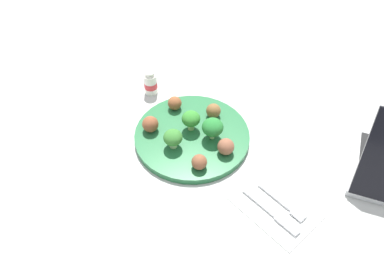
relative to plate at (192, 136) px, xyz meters
name	(u,v)px	position (x,y,z in m)	size (l,w,h in m)	color
ground_plane	(192,138)	(0.00, 0.00, -0.01)	(4.00, 4.00, 0.00)	#B2B2AD
plate	(192,136)	(0.00, 0.00, 0.00)	(0.28, 0.28, 0.02)	#236638
broccoli_floret_back_left	(213,127)	(0.04, 0.02, 0.04)	(0.05, 0.05, 0.06)	#95C97E
broccoli_floret_front_right	(173,138)	(-0.01, -0.06, 0.04)	(0.04, 0.04, 0.05)	#9DCB81
broccoli_floret_center	(191,119)	(-0.01, 0.01, 0.04)	(0.04, 0.04, 0.05)	#9EC673
meatball_near_rim	(175,103)	(-0.09, 0.04, 0.03)	(0.04, 0.04, 0.04)	brown
meatball_front_left	(199,162)	(0.08, -0.07, 0.03)	(0.04, 0.04, 0.04)	brown
meatball_center	(226,147)	(0.10, 0.01, 0.03)	(0.04, 0.04, 0.04)	brown
meatball_mid_right	(150,124)	(-0.08, -0.06, 0.03)	(0.04, 0.04, 0.04)	brown
meatball_front_right	(212,110)	(0.00, 0.08, 0.03)	(0.04, 0.04, 0.04)	brown
napkin	(275,207)	(0.26, -0.03, -0.01)	(0.17, 0.12, 0.01)	white
fork	(284,203)	(0.27, -0.02, 0.00)	(0.12, 0.03, 0.01)	silver
knife	(273,212)	(0.27, -0.05, 0.00)	(0.15, 0.03, 0.01)	silver
yogurt_bottle	(151,83)	(-0.20, 0.06, 0.02)	(0.04, 0.04, 0.07)	white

